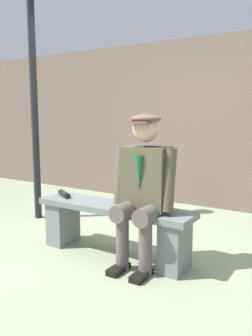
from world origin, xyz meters
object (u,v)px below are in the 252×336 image
at_px(seated_man, 143,184).
at_px(rolled_magazine, 64,194).
at_px(lamp_post, 32,58).
at_px(bench, 113,223).

height_order(seated_man, rolled_magazine, seated_man).
height_order(seated_man, lamp_post, lamp_post).
distance_m(seated_man, rolled_magazine, 0.96).
xyz_separation_m(seated_man, lamp_post, (1.84, -0.55, 1.25)).
xyz_separation_m(bench, seated_man, (-0.34, 0.05, 0.41)).
bearing_deg(rolled_magazine, seated_man, 176.63).
bearing_deg(rolled_magazine, bench, 179.81).
relative_size(bench, lamp_post, 0.51).
relative_size(seated_man, rolled_magazine, 5.76).
relative_size(rolled_magazine, lamp_post, 0.08).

